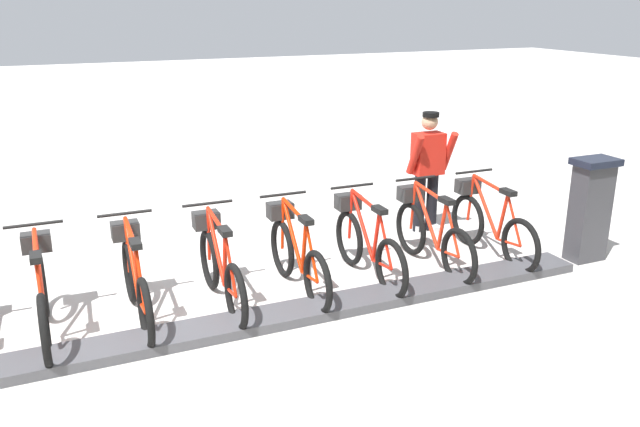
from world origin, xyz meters
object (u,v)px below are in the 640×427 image
at_px(bike_docked_4, 220,266).
at_px(worker_near_rack, 428,168).
at_px(payment_kiosk, 590,208).
at_px(bike_docked_5, 135,279).
at_px(bike_docked_1, 430,233).
at_px(bike_docked_0, 489,223).
at_px(bike_docked_6, 42,294).
at_px(bike_docked_2, 366,243).
at_px(bike_docked_3, 296,254).

height_order(bike_docked_4, worker_near_rack, worker_near_rack).
xyz_separation_m(payment_kiosk, bike_docked_5, (0.57, 5.33, -0.24)).
distance_m(bike_docked_1, bike_docked_5, 3.44).
xyz_separation_m(bike_docked_0, bike_docked_4, (0.00, 3.44, 0.00)).
bearing_deg(bike_docked_0, bike_docked_1, 90.00).
bearing_deg(bike_docked_6, bike_docked_2, -90.00).
relative_size(payment_kiosk, bike_docked_0, 0.74).
bearing_deg(bike_docked_3, worker_near_rack, -64.86).
xyz_separation_m(bike_docked_1, bike_docked_6, (0.00, 4.30, 0.00)).
height_order(payment_kiosk, bike_docked_5, payment_kiosk).
bearing_deg(worker_near_rack, bike_docked_4, 108.97).
xyz_separation_m(payment_kiosk, bike_docked_6, (0.57, 6.19, -0.24)).
xyz_separation_m(bike_docked_0, bike_docked_5, (0.00, 4.30, 0.00)).
bearing_deg(bike_docked_2, bike_docked_5, 90.00).
distance_m(bike_docked_0, bike_docked_1, 0.86).
height_order(bike_docked_3, worker_near_rack, worker_near_rack).
bearing_deg(worker_near_rack, bike_docked_1, 150.07).
xyz_separation_m(bike_docked_4, bike_docked_5, (0.00, 0.86, 0.00)).
distance_m(payment_kiosk, bike_docked_2, 2.82).
relative_size(payment_kiosk, bike_docked_5, 0.74).
bearing_deg(worker_near_rack, bike_docked_2, 126.46).
bearing_deg(payment_kiosk, bike_docked_4, 82.71).
distance_m(bike_docked_0, bike_docked_6, 5.16).
distance_m(bike_docked_3, worker_near_rack, 2.65).
xyz_separation_m(bike_docked_1, worker_near_rack, (1.10, -0.64, 0.48)).
bearing_deg(bike_docked_2, bike_docked_1, -90.00).
relative_size(payment_kiosk, bike_docked_3, 0.74).
bearing_deg(bike_docked_3, bike_docked_2, -90.00).
relative_size(bike_docked_1, bike_docked_5, 1.00).
distance_m(bike_docked_2, bike_docked_3, 0.86).
relative_size(payment_kiosk, bike_docked_4, 0.74).
distance_m(bike_docked_5, bike_docked_6, 0.86).
bearing_deg(bike_docked_3, bike_docked_5, 90.00).
height_order(bike_docked_0, bike_docked_4, same).
bearing_deg(bike_docked_3, bike_docked_4, 90.00).
xyz_separation_m(bike_docked_1, bike_docked_2, (0.00, 0.86, 0.00)).
bearing_deg(bike_docked_5, bike_docked_4, -90.00).
relative_size(bike_docked_3, worker_near_rack, 1.04).
bearing_deg(bike_docked_6, bike_docked_5, -90.00).
xyz_separation_m(payment_kiosk, bike_docked_2, (0.57, 2.75, -0.24)).
distance_m(bike_docked_3, bike_docked_6, 2.58).
height_order(bike_docked_0, bike_docked_6, same).
distance_m(payment_kiosk, bike_docked_6, 6.22).
bearing_deg(bike_docked_2, payment_kiosk, -101.76).
height_order(bike_docked_0, bike_docked_5, same).
relative_size(bike_docked_2, bike_docked_5, 1.00).
distance_m(bike_docked_3, bike_docked_4, 0.86).
bearing_deg(bike_docked_3, payment_kiosk, -99.01).
bearing_deg(bike_docked_0, bike_docked_5, 90.00).
xyz_separation_m(bike_docked_3, bike_docked_6, (0.00, 2.58, 0.00)).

